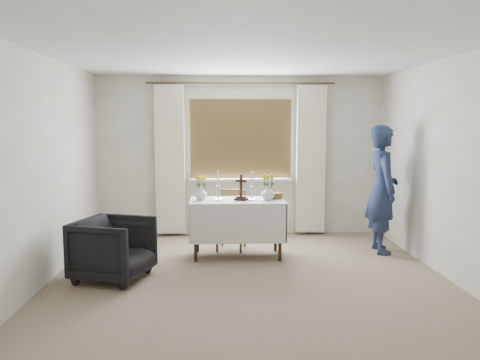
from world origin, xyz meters
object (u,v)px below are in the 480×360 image
(flower_vase_left, at_px, (201,193))
(wooden_cross, at_px, (241,187))
(armchair, at_px, (114,249))
(flower_vase_right, at_px, (268,193))
(wooden_chair, at_px, (231,220))
(altar_table, at_px, (237,228))
(person, at_px, (382,189))

(flower_vase_left, bearing_deg, wooden_cross, -7.94)
(armchair, distance_m, flower_vase_right, 2.08)
(wooden_chair, distance_m, flower_vase_right, 0.75)
(armchair, bearing_deg, flower_vase_left, -29.38)
(armchair, relative_size, flower_vase_left, 4.61)
(altar_table, relative_size, person, 0.71)
(altar_table, distance_m, flower_vase_left, 0.67)
(altar_table, distance_m, wooden_cross, 0.56)
(wooden_chair, height_order, flower_vase_left, flower_vase_left)
(person, relative_size, flower_vase_left, 10.39)
(wooden_chair, relative_size, flower_vase_left, 5.00)
(flower_vase_left, relative_size, flower_vase_right, 0.92)
(wooden_chair, distance_m, person, 2.12)
(person, xyz_separation_m, flower_vase_right, (-1.58, -0.17, -0.02))
(wooden_chair, xyz_separation_m, armchair, (-1.36, -1.22, -0.07))
(wooden_cross, bearing_deg, armchair, -126.60)
(person, xyz_separation_m, flower_vase_left, (-2.46, -0.12, -0.02))
(wooden_chair, relative_size, wooden_cross, 2.45)
(wooden_chair, height_order, flower_vase_right, flower_vase_right)
(flower_vase_left, bearing_deg, flower_vase_right, -3.67)
(armchair, xyz_separation_m, person, (3.42, 1.01, 0.52))
(wooden_cross, relative_size, flower_vase_right, 1.88)
(altar_table, relative_size, flower_vase_left, 7.40)
(altar_table, xyz_separation_m, flower_vase_right, (0.40, -0.02, 0.47))
(wooden_chair, bearing_deg, flower_vase_right, -26.00)
(armchair, bearing_deg, flower_vase_right, -47.98)
(altar_table, bearing_deg, flower_vase_left, 175.51)
(wooden_chair, relative_size, flower_vase_right, 4.60)
(wooden_chair, distance_m, flower_vase_left, 0.67)
(altar_table, height_order, wooden_chair, wooden_chair)
(wooden_cross, bearing_deg, altar_table, 168.47)
(wooden_cross, distance_m, flower_vase_right, 0.36)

